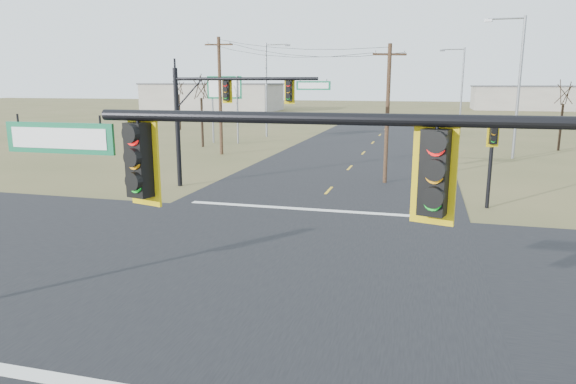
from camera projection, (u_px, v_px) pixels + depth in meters
The scene contains 18 objects.
ground at pixel (262, 263), 16.83m from camera, with size 320.00×320.00×0.00m, color brown.
road_ew at pixel (262, 263), 16.82m from camera, with size 160.00×14.00×0.02m, color black.
road_ns at pixel (262, 263), 16.82m from camera, with size 14.00×160.00×0.02m, color black.
stop_bar_far at pixel (311, 209), 23.91m from camera, with size 12.00×0.40×0.01m, color silver.
mast_arm_near at pixel (421, 202), 6.33m from camera, with size 10.32×0.54×5.96m.
mast_arm_far at pixel (228, 102), 27.78m from camera, with size 8.83×0.45×6.62m.
pedestal_signal_ne at pixel (493, 142), 23.54m from camera, with size 0.64×0.55×4.29m.
utility_pole_near at pixel (387, 111), 29.56m from camera, with size 1.86×0.83×7.99m.
utility_pole_far at pixel (220, 95), 41.68m from camera, with size 2.30×0.33×9.41m.
highway_sign at pixel (225, 96), 49.78m from camera, with size 3.44×0.36×6.47m.
streetlight_a at pixel (516, 80), 39.11m from camera, with size 3.00×0.40×10.74m.
streetlight_b at pixel (460, 87), 56.16m from camera, with size 2.67×0.30×9.58m.
streetlight_c at pixel (268, 85), 55.55m from camera, with size 2.80×0.34×10.02m.
bare_tree_a at pixel (201, 86), 46.52m from camera, with size 3.09×3.09×6.99m.
bare_tree_b at pixel (178, 86), 63.92m from camera, with size 2.87×2.87×6.77m.
bare_tree_c at pixel (565, 92), 43.98m from camera, with size 2.83×2.83×6.46m.
warehouse_left at pixel (213, 97), 111.40m from camera, with size 28.00×14.00×5.50m, color #A8A195.
warehouse_mid at pixel (520, 98), 113.97m from camera, with size 20.00×12.00×5.00m, color #A8A195.
Camera 1 is at (4.93, -15.21, 5.80)m, focal length 32.00 mm.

